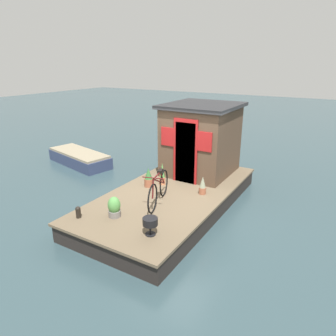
{
  "coord_description": "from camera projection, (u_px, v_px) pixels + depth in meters",
  "views": [
    {
      "loc": [
        -6.37,
        -3.7,
        3.69
      ],
      "look_at": [
        -0.2,
        0.0,
        1.17
      ],
      "focal_mm": 32.54,
      "sensor_mm": 36.0,
      "label": 1
    }
  ],
  "objects": [
    {
      "name": "bicycle",
      "position": [
        159.0,
        189.0,
        7.19
      ],
      "size": [
        1.57,
        0.6,
        0.81
      ],
      "color": "black",
      "rests_on": "houseboat_deck"
    },
    {
      "name": "ground_plane",
      "position": [
        172.0,
        207.0,
        8.17
      ],
      "size": [
        60.0,
        60.0,
        0.0
      ],
      "primitive_type": "plane",
      "color": "#2D4247"
    },
    {
      "name": "houseboat_cabin",
      "position": [
        201.0,
        139.0,
        9.06
      ],
      "size": [
        2.18,
        2.02,
        2.08
      ],
      "color": "#4C3828",
      "rests_on": "houseboat_deck"
    },
    {
      "name": "potted_plant_geranium",
      "position": [
        162.0,
        174.0,
        8.36
      ],
      "size": [
        0.16,
        0.16,
        0.61
      ],
      "color": "#C6754C",
      "rests_on": "houseboat_deck"
    },
    {
      "name": "dinghy_boat",
      "position": [
        80.0,
        158.0,
        11.54
      ],
      "size": [
        1.61,
        2.96,
        0.49
      ],
      "color": "#2D3856",
      "rests_on": "ground_plane"
    },
    {
      "name": "potted_plant_fern",
      "position": [
        148.0,
        178.0,
        8.23
      ],
      "size": [
        0.23,
        0.23,
        0.52
      ],
      "color": "#935138",
      "rests_on": "houseboat_deck"
    },
    {
      "name": "potted_plant_lavender",
      "position": [
        114.0,
        207.0,
        6.62
      ],
      "size": [
        0.28,
        0.28,
        0.46
      ],
      "color": "slate",
      "rests_on": "houseboat_deck"
    },
    {
      "name": "houseboat_deck",
      "position": [
        172.0,
        199.0,
        8.09
      ],
      "size": [
        5.66,
        2.73,
        0.47
      ],
      "color": "brown",
      "rests_on": "ground_plane"
    },
    {
      "name": "mooring_bollard",
      "position": [
        78.0,
        212.0,
        6.6
      ],
      "size": [
        0.11,
        0.11,
        0.26
      ],
      "color": "black",
      "rests_on": "houseboat_deck"
    },
    {
      "name": "charcoal_grill",
      "position": [
        150.0,
        222.0,
        5.9
      ],
      "size": [
        0.3,
        0.3,
        0.37
      ],
      "color": "black",
      "rests_on": "houseboat_deck"
    },
    {
      "name": "potted_plant_thyme",
      "position": [
        203.0,
        186.0,
        7.77
      ],
      "size": [
        0.18,
        0.18,
        0.47
      ],
      "color": "#935138",
      "rests_on": "houseboat_deck"
    }
  ]
}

